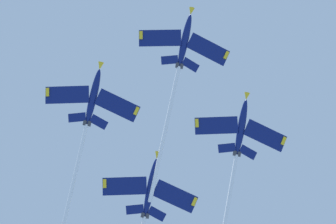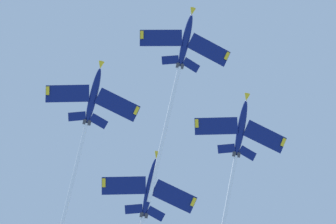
{
  "view_description": "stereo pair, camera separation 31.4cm",
  "coord_description": "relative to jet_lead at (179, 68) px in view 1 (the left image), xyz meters",
  "views": [
    {
      "loc": [
        -14.95,
        -43.66,
        1.63
      ],
      "look_at": [
        -7.24,
        -18.92,
        114.05
      ],
      "focal_mm": 58.96,
      "sensor_mm": 36.0,
      "label": 1
    },
    {
      "loc": [
        -15.25,
        -43.57,
        1.63
      ],
      "look_at": [
        -7.24,
        -18.92,
        114.05
      ],
      "focal_mm": 58.96,
      "sensor_mm": 36.0,
      "label": 2
    }
  ],
  "objects": [
    {
      "name": "jet_lead",
      "position": [
        0.0,
        0.0,
        0.0
      ],
      "size": [
        20.1,
        39.44,
        17.76
      ],
      "color": "navy"
    },
    {
      "name": "jet_left_wing",
      "position": [
        16.64,
        12.96,
        -5.93
      ],
      "size": [
        20.06,
        38.9,
        17.45
      ],
      "color": "navy"
    },
    {
      "name": "jet_right_wing",
      "position": [
        -15.04,
        14.94,
        -5.62
      ],
      "size": [
        20.07,
        36.23,
        16.64
      ],
      "color": "navy"
    },
    {
      "name": "jet_slot",
      "position": [
        1.9,
        30.09,
        -11.83
      ],
      "size": [
        20.08,
        41.22,
        17.32
      ],
      "color": "navy"
    }
  ]
}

